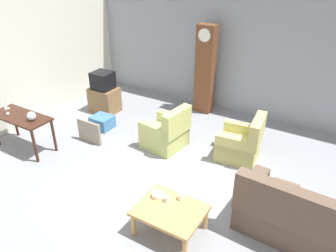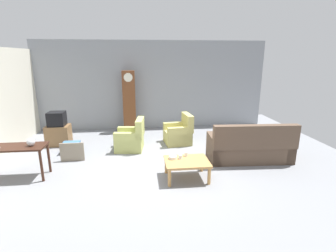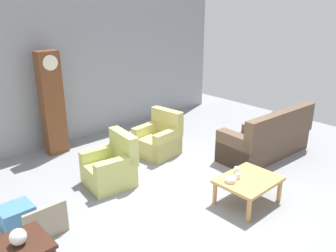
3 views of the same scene
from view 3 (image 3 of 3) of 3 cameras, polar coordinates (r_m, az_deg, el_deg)
The scene contains 13 objects.
ground_plane at distance 5.95m, azimuth 3.53°, elevation -11.11°, with size 10.40×10.40×0.00m, color gray.
garage_door_wall at distance 8.14m, azimuth -14.94°, elevation 8.92°, with size 8.40×0.16×3.20m, color gray.
couch_floral at distance 7.46m, azimuth 16.11°, elevation -2.19°, with size 2.14×0.99×1.04m.
armchair_olive_near at distance 6.17m, azimuth -9.45°, elevation -6.91°, with size 0.88×0.85×0.92m.
armchair_olive_far at distance 7.27m, azimuth -1.56°, elevation -2.37°, with size 0.87×0.84×0.92m.
coffee_table_wood at distance 5.67m, azimuth 13.19°, elevation -9.05°, with size 0.96×0.76×0.43m.
grandfather_clock at distance 7.49m, azimuth -18.72°, elevation 3.56°, with size 0.44×0.30×2.16m.
framed_picture_leaning at distance 5.09m, azimuth -19.52°, elevation -14.99°, with size 0.60×0.05×0.49m, color gray.
storage_box_blue at distance 5.60m, azimuth -23.90°, elevation -13.39°, with size 0.46×0.41×0.29m, color teal.
glass_dome_cloche at distance 3.94m, azimuth -23.66°, elevation -16.53°, with size 0.17×0.17×0.17m, color silver.
cup_white_porcelain at distance 5.77m, azimuth 11.35°, elevation -7.15°, with size 0.08×0.08×0.09m, color white.
cup_blue_rimmed at distance 5.59m, azimuth 11.54°, elevation -8.16°, with size 0.08×0.08×0.09m, color silver.
bowl_white_stacked at distance 5.48m, azimuth 10.33°, elevation -8.80°, with size 0.18×0.18×0.07m, color white.
Camera 3 is at (-3.70, -3.51, 3.06)m, focal length 36.69 mm.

